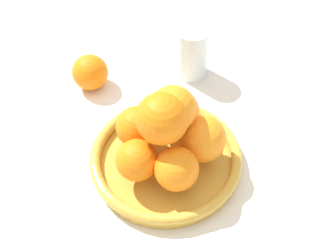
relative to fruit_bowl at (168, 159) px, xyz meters
name	(u,v)px	position (x,y,z in m)	size (l,w,h in m)	color
ground_plane	(168,165)	(0.00, 0.00, -0.02)	(4.00, 4.00, 0.00)	silver
fruit_bowl	(168,159)	(0.00, 0.00, 0.00)	(0.26, 0.26, 0.03)	gold
orange_pile	(171,130)	(0.00, -0.01, 0.07)	(0.20, 0.19, 0.15)	orange
stray_orange	(92,72)	(0.20, 0.15, 0.02)	(0.07, 0.07, 0.07)	orange
drinking_glass	(194,52)	(0.24, -0.05, 0.04)	(0.07, 0.07, 0.11)	silver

